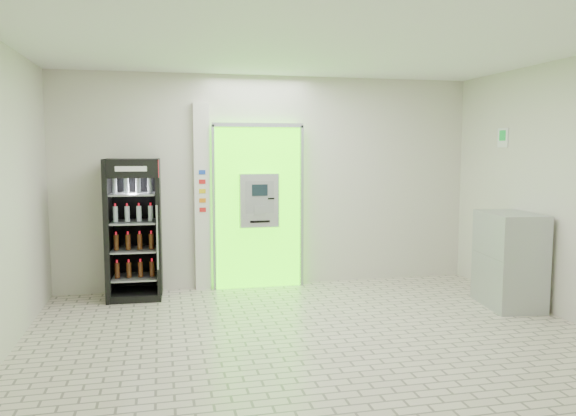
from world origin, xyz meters
name	(u,v)px	position (x,y,z in m)	size (l,w,h in m)	color
ground	(317,341)	(0.00, 0.00, 0.00)	(6.00, 6.00, 0.00)	beige
room_shell	(318,162)	(0.00, 0.00, 1.84)	(6.00, 6.00, 6.00)	beige
atm_assembly	(258,205)	(-0.20, 2.41, 1.17)	(1.30, 0.24, 2.33)	#3CF502
pillar	(202,197)	(-0.98, 2.45, 1.30)	(0.22, 0.11, 2.60)	silver
beverage_cooler	(134,232)	(-1.90, 2.19, 0.88)	(0.71, 0.67, 1.84)	black
steel_cabinet	(509,260)	(2.69, 0.72, 0.59)	(0.70, 0.95, 1.18)	#A2A4A9
exit_sign	(503,138)	(2.99, 1.40, 2.12)	(0.02, 0.22, 0.26)	white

